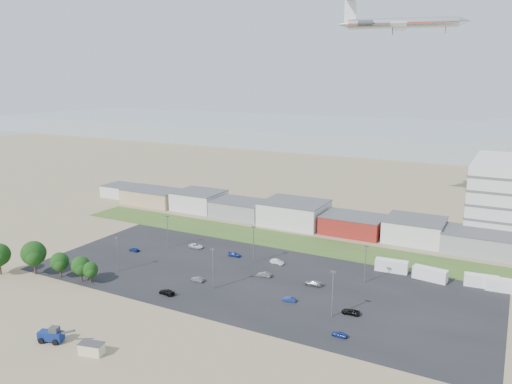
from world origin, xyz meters
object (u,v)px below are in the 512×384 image
Objects in this scene: parked_car_6 at (235,254)px; parked_car_7 at (264,274)px; parked_car_0 at (351,312)px; parked_car_1 at (289,299)px; parked_car_9 at (196,246)px; parked_car_11 at (277,262)px; parked_car_3 at (167,292)px; parked_car_5 at (134,249)px; airliner at (402,23)px; parked_car_4 at (198,279)px; portable_shed at (91,349)px; parked_car_10 at (84,272)px; parked_car_2 at (339,334)px; parked_car_12 at (313,283)px; telehandler at (51,334)px; box_trailer_a at (392,266)px.

parked_car_6 is 17.60m from parked_car_7.
parked_car_6 is (-41.59, 19.64, 0.01)m from parked_car_0.
parked_car_9 reaches higher than parked_car_1.
parked_car_11 reaches higher than parked_car_1.
parked_car_3 is 26.39m from parked_car_7.
parked_car_5 is 0.87× the size of parked_car_6.
airliner reaches higher than parked_car_0.
parked_car_11 is at bearing 150.04° from parked_car_4.
airliner is (27.47, 122.71, 68.81)m from portable_shed.
parked_car_2 is at bearing -90.23° from parked_car_10.
parked_car_9 is at bearing 134.46° from parked_car_5.
parked_car_9 is (-56.99, 31.10, 0.08)m from parked_car_2.
parked_car_10 is (-43.60, -21.12, -0.07)m from parked_car_7.
parked_car_3 is 34.56m from parked_car_5.
parked_car_1 is 24.28m from parked_car_11.
parked_car_12 is at bearing -117.40° from parked_car_11.
parked_car_12 is at bearing -101.18° from parked_car_9.
parked_car_0 is 10.75m from parked_car_2.
parked_car_3 reaches higher than parked_car_1.
parked_car_3 is at bearing 85.32° from portable_shed.
parked_car_0 is at bearing -108.42° from parked_car_9.
parked_car_9 is 1.01× the size of parked_car_12.
telehandler is at bearing 30.97° from parked_car_5.
parked_car_10 reaches higher than parked_car_1.
parked_car_0 is (-2.06, -29.61, -1.04)m from box_trailer_a.
airliner is 113.11m from parked_car_4.
telehandler is at bearing -119.43° from airliner.
parked_car_3 is 1.13× the size of parked_car_10.
parked_car_3 reaches higher than parked_car_2.
parked_car_6 is 1.00× the size of parked_car_11.
parked_car_0 is at bearing -98.26° from box_trailer_a.
parked_car_12 is (57.47, 1.65, 0.06)m from parked_car_5.
airliner is 117.57m from parked_car_2.
telehandler is 0.92× the size of box_trailer_a.
parked_car_0 is at bearing -120.52° from parked_car_11.
parked_car_0 is at bearing 21.78° from telehandler.
parked_car_3 is at bearing 60.08° from telehandler.
box_trailer_a is 34.53m from parked_car_1.
parked_car_2 is 0.72× the size of parked_car_12.
airliner is at bearing -26.77° from parked_car_6.
box_trailer_a reaches higher than parked_car_10.
portable_shed is 58.16m from parked_car_5.
parked_car_0 is 1.27× the size of parked_car_2.
parked_car_12 is (35.88, 50.45, -0.99)m from telehandler.
box_trailer_a is 83.14m from parked_car_10.
parked_car_3 is 1.09× the size of parked_car_11.
telehandler is at bearing -5.98° from parked_car_3.
parked_car_2 is (15.87, -10.20, 0.01)m from parked_car_1.
parked_car_2 is at bearing 49.78° from parked_car_1.
parked_car_11 is (14.86, 31.05, 0.03)m from parked_car_3.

